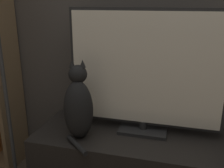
# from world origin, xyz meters

# --- Properties ---
(tv_stand) EXTENTS (1.33, 0.48, 0.43)m
(tv_stand) POSITION_xyz_m (0.00, 0.94, 0.22)
(tv_stand) COLOR black
(tv_stand) RESTS_ON ground_plane
(tv) EXTENTS (0.93, 0.18, 0.75)m
(tv) POSITION_xyz_m (-0.01, 1.01, 0.81)
(tv) COLOR black
(tv) RESTS_ON tv_stand
(cat) EXTENTS (0.22, 0.29, 0.47)m
(cat) POSITION_xyz_m (-0.37, 0.83, 0.63)
(cat) COLOR black
(cat) RESTS_ON tv_stand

